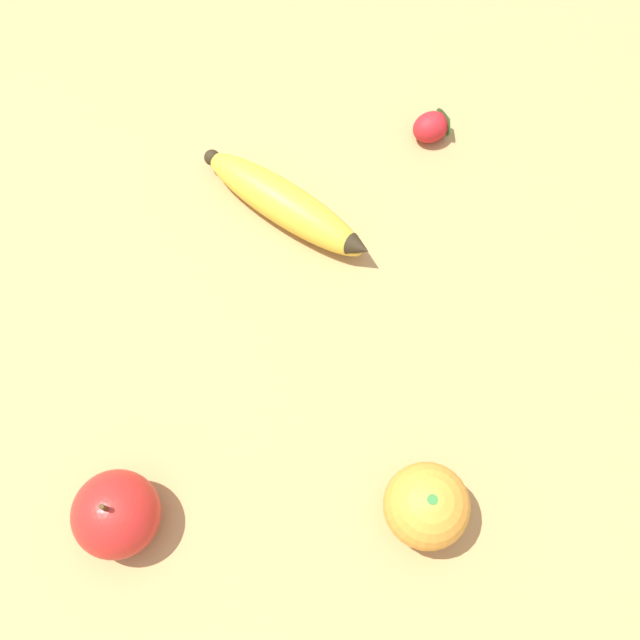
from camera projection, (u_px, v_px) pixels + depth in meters
ground_plane at (271, 351)px, 0.73m from camera, size 3.00×3.00×0.00m
banana at (286, 204)px, 0.76m from camera, size 0.14×0.19×0.04m
orange at (426, 506)px, 0.64m from camera, size 0.07×0.07×0.07m
strawberry at (433, 126)px, 0.81m from camera, size 0.05×0.04×0.03m
apple at (116, 514)px, 0.64m from camera, size 0.08×0.08×0.08m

